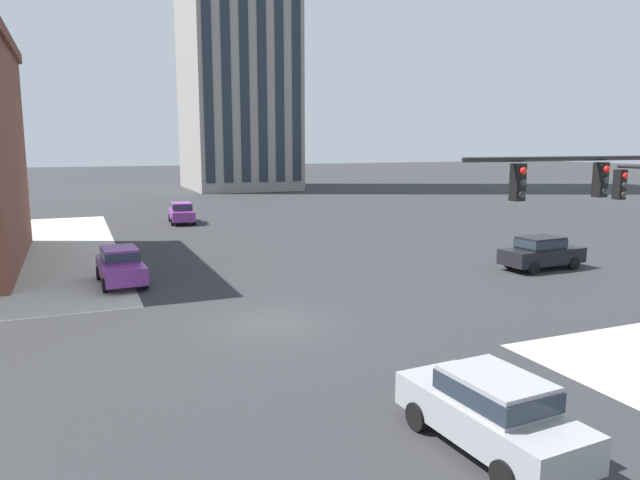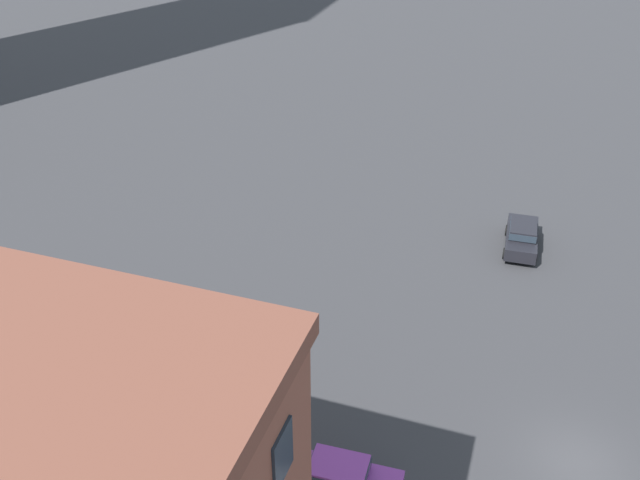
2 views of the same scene
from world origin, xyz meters
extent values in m
plane|color=#2D2D30|center=(0.00, 0.00, 0.00)|extent=(320.00, 320.00, 0.00)
cylinder|color=black|center=(5.51, -8.14, 5.99)|extent=(6.96, 0.12, 0.12)
cube|color=black|center=(6.31, -8.14, 5.44)|extent=(0.28, 0.28, 0.90)
sphere|color=red|center=(6.31, -8.30, 5.72)|extent=(0.18, 0.18, 0.18)
sphere|color=#282828|center=(6.31, -8.30, 5.44)|extent=(0.18, 0.18, 0.18)
sphere|color=#282828|center=(6.31, -8.30, 5.16)|extent=(0.18, 0.18, 0.18)
cube|color=black|center=(3.63, -8.14, 5.44)|extent=(0.28, 0.28, 0.90)
sphere|color=red|center=(3.63, -8.30, 5.72)|extent=(0.18, 0.18, 0.18)
sphere|color=#282828|center=(3.63, -8.30, 5.44)|extent=(0.18, 0.18, 0.18)
sphere|color=#282828|center=(3.63, -8.30, 5.16)|extent=(0.18, 0.18, 0.18)
cube|color=black|center=(8.98, -6.44, 5.14)|extent=(0.28, 0.28, 0.90)
sphere|color=red|center=(8.98, -6.60, 5.42)|extent=(0.18, 0.18, 0.18)
sphere|color=#282828|center=(8.98, -6.60, 5.14)|extent=(0.18, 0.18, 0.18)
sphere|color=#282828|center=(8.98, -6.60, 4.86)|extent=(0.18, 0.18, 0.18)
cube|color=#99999E|center=(1.47, -10.15, 0.70)|extent=(2.05, 4.51, 0.76)
cube|color=#99999E|center=(1.48, -10.30, 1.38)|extent=(1.64, 2.21, 0.60)
cube|color=#232D38|center=(1.48, -10.30, 1.38)|extent=(1.68, 2.30, 0.40)
cylinder|color=black|center=(0.54, -8.85, 0.32)|extent=(0.26, 0.65, 0.64)
cylinder|color=black|center=(2.21, -8.74, 0.32)|extent=(0.26, 0.65, 0.64)
cylinder|color=black|center=(0.73, -11.57, 0.32)|extent=(0.26, 0.65, 0.64)
cylinder|color=black|center=(2.39, -11.46, 0.32)|extent=(0.26, 0.65, 0.64)
cube|color=#7A3389|center=(1.67, 28.77, 0.70)|extent=(2.10, 4.53, 0.76)
cube|color=#7A3389|center=(1.66, 28.62, 1.38)|extent=(1.66, 2.22, 0.60)
cube|color=#232D38|center=(1.66, 28.62, 1.38)|extent=(1.70, 2.31, 0.40)
cylinder|color=black|center=(0.94, 30.19, 0.32)|extent=(0.27, 0.66, 0.64)
cylinder|color=black|center=(2.61, 30.06, 0.32)|extent=(0.27, 0.66, 0.64)
cylinder|color=black|center=(0.73, 27.47, 0.32)|extent=(0.27, 0.66, 0.64)
cylinder|color=black|center=(2.40, 27.34, 0.32)|extent=(0.27, 0.66, 0.64)
cube|color=#7A3389|center=(-4.50, 8.41, 0.70)|extent=(1.99, 4.49, 0.76)
cube|color=#7A3389|center=(-4.51, 8.56, 1.38)|extent=(1.61, 2.19, 0.60)
cube|color=#232D38|center=(-4.51, 8.56, 1.38)|extent=(1.65, 2.28, 0.40)
cylinder|color=black|center=(-3.59, 7.09, 0.32)|extent=(0.25, 0.65, 0.64)
cylinder|color=black|center=(-5.26, 7.00, 0.32)|extent=(0.25, 0.65, 0.64)
cylinder|color=black|center=(-3.74, 9.82, 0.32)|extent=(0.25, 0.65, 0.64)
cylinder|color=black|center=(-5.41, 9.73, 0.32)|extent=(0.25, 0.65, 0.64)
cube|color=black|center=(15.68, 3.65, 0.70)|extent=(4.49, 1.99, 0.76)
cube|color=black|center=(15.53, 3.64, 1.38)|extent=(2.19, 1.61, 0.60)
cube|color=#232D38|center=(15.53, 3.64, 1.38)|extent=(2.28, 1.65, 0.40)
cylinder|color=black|center=(17.00, 4.56, 0.32)|extent=(0.65, 0.25, 0.64)
cylinder|color=black|center=(17.09, 2.89, 0.32)|extent=(0.65, 0.25, 0.64)
cylinder|color=black|center=(14.27, 4.41, 0.32)|extent=(0.65, 0.25, 0.64)
cylinder|color=black|center=(14.36, 2.74, 0.32)|extent=(0.65, 0.25, 0.64)
camera|label=1|loc=(-6.27, -19.54, 6.36)|focal=33.32mm
camera|label=2|loc=(-21.26, 3.56, 22.12)|focal=39.16mm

